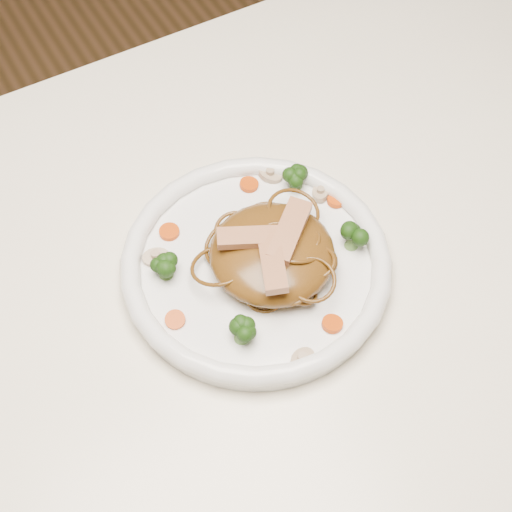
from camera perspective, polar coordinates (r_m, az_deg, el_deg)
table at (r=0.81m, az=-3.00°, el=-8.81°), size 1.20×0.80×0.75m
plate at (r=0.75m, az=-0.00°, el=-0.95°), size 0.29×0.29×0.02m
noodle_mound at (r=0.73m, az=1.22°, el=0.20°), size 0.15×0.15×0.04m
chicken_a at (r=0.72m, az=2.52°, el=1.90°), size 0.07×0.06×0.01m
chicken_b at (r=0.71m, az=-0.43°, el=1.40°), size 0.06×0.05×0.01m
chicken_c at (r=0.70m, az=1.25°, el=-0.48°), size 0.04×0.07×0.01m
broccoli_0 at (r=0.79m, az=3.04°, el=5.91°), size 0.03×0.03×0.03m
broccoli_1 at (r=0.73m, az=-6.83°, el=-0.78°), size 0.03×0.03×0.03m
broccoli_2 at (r=0.69m, az=-1.12°, el=-5.52°), size 0.03×0.03×0.03m
broccoli_3 at (r=0.75m, az=7.25°, el=1.49°), size 0.03×0.03×0.03m
carrot_0 at (r=0.80m, az=-0.52°, el=5.38°), size 0.02×0.02×0.00m
carrot_1 at (r=0.71m, az=-6.07°, el=-4.77°), size 0.02×0.02×0.00m
carrot_2 at (r=0.79m, az=6.00°, el=4.14°), size 0.02×0.02×0.00m
carrot_3 at (r=0.77m, az=-6.51°, el=1.81°), size 0.03×0.03×0.00m
carrot_4 at (r=0.71m, az=5.74°, el=-5.07°), size 0.02×0.02×0.00m
mushroom_0 at (r=0.69m, az=3.49°, el=-7.74°), size 0.04×0.04×0.01m
mushroom_1 at (r=0.80m, az=4.83°, el=4.71°), size 0.03×0.03×0.01m
mushroom_2 at (r=0.75m, az=-7.50°, el=-0.11°), size 0.03×0.03×0.01m
mushroom_3 at (r=0.81m, az=1.06°, el=6.11°), size 0.04×0.04×0.01m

